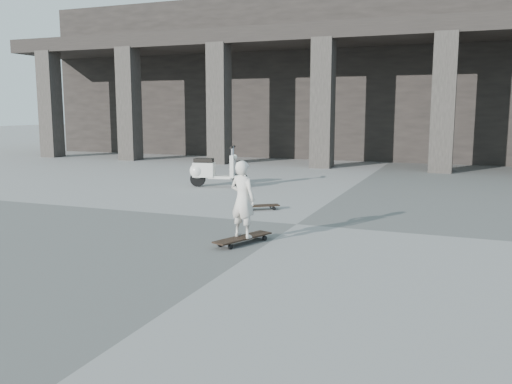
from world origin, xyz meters
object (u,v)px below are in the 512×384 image
(child, at_px, (243,199))
(scooter, at_px, (209,171))
(skateboard_spare, at_px, (259,206))
(longboard, at_px, (243,238))

(child, height_order, scooter, child)
(child, xyz_separation_m, scooter, (-2.89, 4.81, -0.24))
(scooter, bearing_deg, skateboard_spare, -60.01)
(longboard, xyz_separation_m, child, (0.00, 0.00, 0.55))
(longboard, xyz_separation_m, scooter, (-2.89, 4.81, 0.31))
(skateboard_spare, distance_m, scooter, 3.25)
(child, bearing_deg, skateboard_spare, -59.25)
(skateboard_spare, height_order, scooter, scooter)
(child, distance_m, scooter, 5.61)
(skateboard_spare, xyz_separation_m, child, (0.70, -2.43, 0.55))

